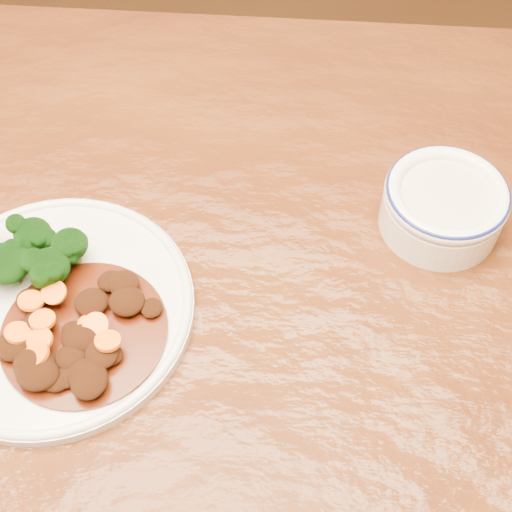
# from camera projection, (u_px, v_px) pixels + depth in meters

# --- Properties ---
(ground) EXTENTS (4.00, 4.00, 0.00)m
(ground) POSITION_uv_depth(u_px,v_px,m) (197.00, 509.00, 1.32)
(ground) COLOR #482512
(ground) RESTS_ON ground
(dining_table) EXTENTS (1.52, 0.94, 0.75)m
(dining_table) POSITION_uv_depth(u_px,v_px,m) (156.00, 332.00, 0.77)
(dining_table) COLOR #542B0E
(dining_table) RESTS_ON ground
(dinner_plate) EXTENTS (0.27, 0.27, 0.02)m
(dinner_plate) POSITION_uv_depth(u_px,v_px,m) (54.00, 308.00, 0.69)
(dinner_plate) COLOR silver
(dinner_plate) RESTS_ON dining_table
(broccoli_florets) EXTENTS (0.13, 0.08, 0.05)m
(broccoli_florets) POSITION_uv_depth(u_px,v_px,m) (15.00, 255.00, 0.69)
(broccoli_florets) COLOR #668D49
(broccoli_florets) RESTS_ON dinner_plate
(mince_stew) EXTENTS (0.16, 0.16, 0.03)m
(mince_stew) POSITION_uv_depth(u_px,v_px,m) (74.00, 336.00, 0.65)
(mince_stew) COLOR #4D1808
(mince_stew) RESTS_ON dinner_plate
(dip_bowl) EXTENTS (0.13, 0.13, 0.06)m
(dip_bowl) POSITION_uv_depth(u_px,v_px,m) (444.00, 205.00, 0.73)
(dip_bowl) COLOR white
(dip_bowl) RESTS_ON dining_table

